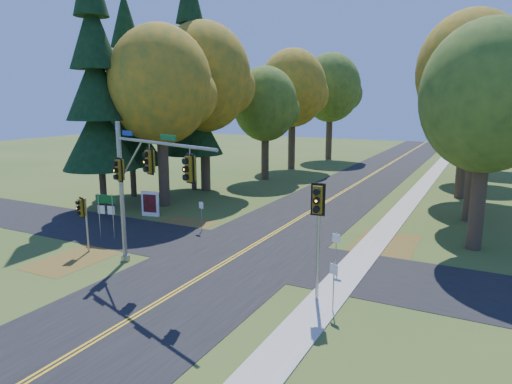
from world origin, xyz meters
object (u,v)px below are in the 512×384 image
at_px(info_kiosk, 150,204).
at_px(traffic_mast, 140,178).
at_px(east_signal_pole, 318,213).
at_px(route_sign_cluster, 106,207).

bearing_deg(info_kiosk, traffic_mast, -64.08).
bearing_deg(east_signal_pole, route_sign_cluster, 163.74).
distance_m(traffic_mast, east_signal_pole, 8.91).
height_order(traffic_mast, east_signal_pole, traffic_mast).
xyz_separation_m(route_sign_cluster, info_kiosk, (-1.49, 5.75, -1.11)).
relative_size(route_sign_cluster, info_kiosk, 1.56).
relative_size(traffic_mast, info_kiosk, 4.20).
distance_m(traffic_mast, info_kiosk, 11.89).
distance_m(east_signal_pole, route_sign_cluster, 14.70).
bearing_deg(east_signal_pole, traffic_mast, 177.24).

